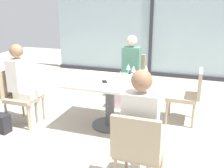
{
  "coord_description": "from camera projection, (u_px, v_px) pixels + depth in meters",
  "views": [
    {
      "loc": [
        1.23,
        -3.51,
        1.84
      ],
      "look_at": [
        0.0,
        0.1,
        0.65
      ],
      "focal_mm": 41.87,
      "sensor_mm": 36.0,
      "label": 1
    }
  ],
  "objects": [
    {
      "name": "wine_glass_0",
      "position": [
        120.0,
        75.0,
        3.71
      ],
      "size": [
        0.07,
        0.07,
        0.18
      ],
      "color": "silver",
      "rests_on": "dining_table_main"
    },
    {
      "name": "handbag_0",
      "position": [
        0.0,
        123.0,
        3.86
      ],
      "size": [
        0.31,
        0.19,
        0.28
      ],
      "primitive_type": "cube",
      "rotation": [
        0.0,
        0.0,
        -0.09
      ],
      "color": "#232328",
      "rests_on": "ground_plane"
    },
    {
      "name": "dining_table_main",
      "position": [
        110.0,
        92.0,
        3.93
      ],
      "size": [
        1.22,
        0.94,
        0.73
      ],
      "color": "silver",
      "rests_on": "ground_plane"
    },
    {
      "name": "wine_glass_2",
      "position": [
        146.0,
        68.0,
        4.06
      ],
      "size": [
        0.07,
        0.07,
        0.18
      ],
      "color": "silver",
      "rests_on": "dining_table_main"
    },
    {
      "name": "handbag_1",
      "position": [
        117.0,
        100.0,
        4.77
      ],
      "size": [
        0.32,
        0.2,
        0.28
      ],
      "primitive_type": "cube",
      "rotation": [
        0.0,
        0.0,
        0.15
      ],
      "color": "beige",
      "rests_on": "ground_plane"
    },
    {
      "name": "window_wall_backdrop",
      "position": [
        151.0,
        29.0,
        6.62
      ],
      "size": [
        5.28,
        0.1,
        2.7
      ],
      "color": "#9EB7BC",
      "rests_on": "ground_plane"
    },
    {
      "name": "chair_far_right",
      "position": [
        189.0,
        93.0,
        4.07
      ],
      "size": [
        0.5,
        0.46,
        0.87
      ],
      "color": "tan",
      "rests_on": "ground_plane"
    },
    {
      "name": "ground_plane",
      "position": [
        110.0,
        125.0,
        4.09
      ],
      "size": [
        12.0,
        12.0,
        0.0
      ],
      "primitive_type": "plane",
      "color": "#A89E8E"
    },
    {
      "name": "person_near_window",
      "position": [
        131.0,
        65.0,
        4.97
      ],
      "size": [
        0.34,
        0.39,
        1.26
      ],
      "color": "#4C7F6B",
      "rests_on": "ground_plane"
    },
    {
      "name": "chair_front_right",
      "position": [
        138.0,
        147.0,
        2.54
      ],
      "size": [
        0.46,
        0.5,
        0.87
      ],
      "color": "tan",
      "rests_on": "ground_plane"
    },
    {
      "name": "person_front_right",
      "position": [
        141.0,
        123.0,
        2.58
      ],
      "size": [
        0.34,
        0.39,
        1.26
      ],
      "color": "silver",
      "rests_on": "ground_plane"
    },
    {
      "name": "chair_near_window",
      "position": [
        132.0,
        74.0,
        5.13
      ],
      "size": [
        0.46,
        0.51,
        0.87
      ],
      "color": "tan",
      "rests_on": "ground_plane"
    },
    {
      "name": "person_side_end",
      "position": [
        23.0,
        81.0,
        3.97
      ],
      "size": [
        0.39,
        0.34,
        1.26
      ],
      "color": "silver",
      "rests_on": "ground_plane"
    },
    {
      "name": "chair_side_end",
      "position": [
        18.0,
        93.0,
        4.07
      ],
      "size": [
        0.5,
        0.46,
        0.87
      ],
      "color": "tan",
      "rests_on": "ground_plane"
    },
    {
      "name": "wine_glass_1",
      "position": [
        128.0,
        67.0,
        4.15
      ],
      "size": [
        0.07,
        0.07,
        0.18
      ],
      "color": "silver",
      "rests_on": "dining_table_main"
    },
    {
      "name": "cell_phone_on_table",
      "position": [
        105.0,
        82.0,
        3.82
      ],
      "size": [
        0.13,
        0.16,
        0.01
      ],
      "primitive_type": "cube",
      "rotation": [
        0.0,
        0.0,
        0.49
      ],
      "color": "black",
      "rests_on": "dining_table_main"
    },
    {
      "name": "coffee_cup",
      "position": [
        77.0,
        75.0,
        4.04
      ],
      "size": [
        0.08,
        0.08,
        0.09
      ],
      "primitive_type": "cylinder",
      "color": "white",
      "rests_on": "dining_table_main"
    },
    {
      "name": "wine_glass_3",
      "position": [
        112.0,
        77.0,
        3.59
      ],
      "size": [
        0.07,
        0.07,
        0.18
      ],
      "color": "silver",
      "rests_on": "dining_table_main"
    },
    {
      "name": "wine_glass_4",
      "position": [
        134.0,
        69.0,
        4.02
      ],
      "size": [
        0.07,
        0.07,
        0.18
      ],
      "color": "silver",
      "rests_on": "dining_table_main"
    }
  ]
}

